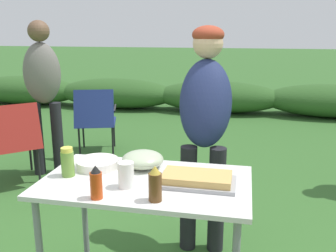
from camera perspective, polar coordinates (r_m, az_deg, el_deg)
The scene contains 13 objects.
shrub_hedge at distance 7.07m, azimuth 7.66°, elevation 4.44°, with size 14.40×0.90×0.58m.
folding_table at distance 2.04m, azimuth -3.39°, elevation -10.20°, with size 1.10×0.64×0.74m.
food_tray at distance 1.94m, azimuth 4.40°, elevation -8.15°, with size 0.40×0.22×0.06m.
plate_stack at distance 2.20m, azimuth -10.71°, elevation -5.64°, with size 0.25×0.25×0.05m, color white.
mixing_bowl at distance 2.17m, azimuth -3.88°, elevation -5.10°, with size 0.24×0.24×0.10m, color #ADBC99.
paper_cup_stack at distance 1.90m, azimuth -6.42°, elevation -7.40°, with size 0.08×0.08×0.13m, color white.
hot_sauce_bottle at distance 1.80m, azimuth -10.90°, elevation -8.49°, with size 0.06×0.06×0.17m.
relish_jar at distance 2.10m, azimuth -15.06°, elevation -5.34°, with size 0.07×0.07×0.16m.
beer_bottle at distance 1.74m, azimuth -1.97°, elevation -8.86°, with size 0.06×0.06×0.17m.
standing_person_with_beanie at distance 2.55m, azimuth 5.70°, elevation 1.94°, with size 0.38×0.48×1.54m.
standing_person_in_gray_fleece at distance 4.07m, azimuth -18.50°, elevation 5.98°, with size 0.45×0.40×1.60m.
camp_chair_green_behind_table at distance 3.98m, azimuth -22.52°, elevation -1.84°, with size 0.74×0.75×0.83m.
camp_chair_near_hedge at distance 4.64m, azimuth -10.96°, elevation 1.24°, with size 0.62×0.70×0.83m.
Camera 1 is at (0.49, -1.78, 1.51)m, focal length 40.00 mm.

